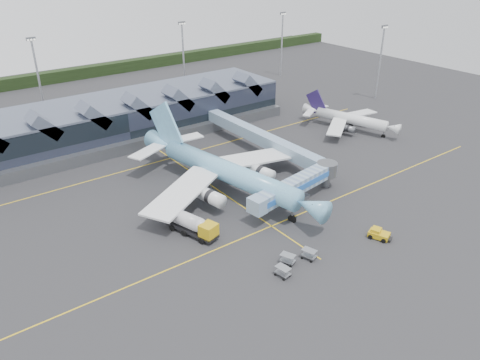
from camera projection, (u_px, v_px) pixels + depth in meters
ground at (244, 208)px, 87.43m from camera, size 260.00×260.00×0.00m
taxi_stripes at (214, 187)px, 94.58m from camera, size 120.00×60.00×0.01m
tree_line_far at (57, 76)px, 165.22m from camera, size 260.00×4.00×4.00m
terminal at (113, 120)px, 116.40m from camera, size 90.00×22.25×12.52m
light_masts at (173, 63)px, 137.86m from camera, size 132.40×42.56×22.45m
main_airliner at (223, 170)px, 91.68m from camera, size 40.18×46.77×15.07m
regional_jet at (348, 118)px, 123.05m from camera, size 23.85×26.63×9.29m
jet_bridge at (301, 184)px, 88.11m from camera, size 23.65×6.73×5.34m
fuel_truck at (190, 223)px, 78.90m from camera, size 5.38×10.63×3.57m
pushback_tug at (379, 234)px, 78.15m from camera, size 3.33×4.14×1.67m
baggage_carts at (293, 261)px, 71.32m from camera, size 8.02×4.39×1.57m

